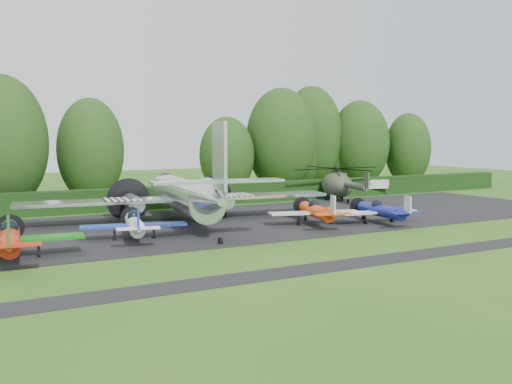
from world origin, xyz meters
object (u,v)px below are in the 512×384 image
light_plane_white (134,224)px  helicopter (337,183)px  transport_plane (185,195)px  light_plane_blue (381,211)px  sign_board (376,185)px  light_plane_red (10,238)px  light_plane_orange (316,211)px

light_plane_white → helicopter: size_ratio=0.57×
transport_plane → light_plane_blue: bearing=-36.8°
light_plane_white → sign_board: size_ratio=2.22×
light_plane_red → helicopter: bearing=19.1°
light_plane_blue → helicopter: size_ratio=0.55×
helicopter → transport_plane: bearing=-172.4°
light_plane_blue → transport_plane: bearing=144.6°
light_plane_white → light_plane_blue: 18.54m
light_plane_blue → helicopter: (6.74, 14.55, 0.80)m
light_plane_blue → light_plane_orange: bearing=154.6°
light_plane_white → light_plane_orange: light_plane_orange is taller
light_plane_red → light_plane_white: size_ratio=1.15×
sign_board → transport_plane: bearing=-175.8°
transport_plane → light_plane_white: size_ratio=3.45×
light_plane_white → light_plane_orange: bearing=-15.0°
transport_plane → helicopter: (19.67, 7.30, -0.34)m
transport_plane → light_plane_orange: transport_plane is taller
transport_plane → helicopter: size_ratio=1.96×
transport_plane → light_plane_white: bearing=-145.0°
transport_plane → sign_board: (26.28, 9.02, -0.97)m
light_plane_red → helicopter: (32.73, 14.95, 0.60)m
transport_plane → light_plane_orange: (8.16, -5.58, -1.08)m
helicopter → sign_board: size_ratio=3.91×
light_plane_red → light_plane_blue: size_ratio=1.19×
light_plane_orange → light_plane_blue: size_ratio=1.06×
light_plane_orange → light_plane_blue: bearing=-34.5°
light_plane_orange → light_plane_blue: 5.06m
light_plane_white → helicopter: (25.15, 12.31, 0.76)m
light_plane_orange → sign_board: light_plane_orange is taller
transport_plane → light_plane_blue: (12.93, -7.25, -1.14)m
light_plane_blue → sign_board: (13.35, 16.27, 0.17)m
light_plane_red → sign_board: bearing=17.5°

